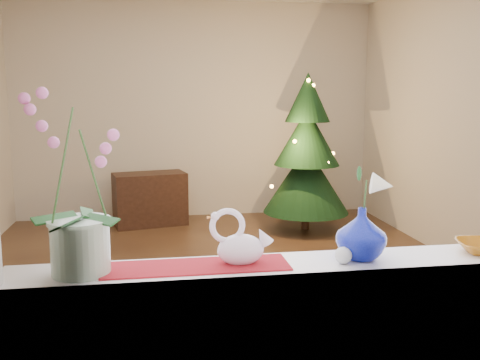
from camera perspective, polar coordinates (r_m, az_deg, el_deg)
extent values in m
plane|color=#352015|center=(4.61, -2.07, -10.63)|extent=(5.00, 5.00, 0.00)
cube|color=beige|center=(6.83, -4.73, 7.38)|extent=(4.50, 0.10, 2.70)
cube|color=beige|center=(1.89, 7.02, 2.57)|extent=(4.50, 0.10, 2.70)
cube|color=beige|center=(5.13, 23.81, 6.03)|extent=(0.10, 5.00, 2.70)
cube|color=white|center=(2.11, 5.80, -9.21)|extent=(2.20, 0.26, 0.04)
cube|color=maroon|center=(2.05, -4.67, -9.15)|extent=(0.70, 0.20, 0.01)
imported|color=#050F6F|center=(2.16, 12.83, -5.19)|extent=(0.25, 0.25, 0.24)
sphere|color=silver|center=(2.11, 10.98, -7.89)|extent=(0.08, 0.08, 0.07)
cube|color=black|center=(6.50, -9.58, -2.01)|extent=(0.91, 0.59, 0.63)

